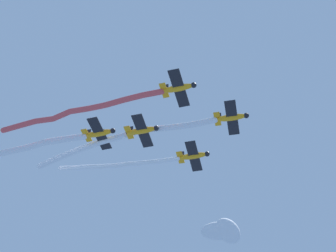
% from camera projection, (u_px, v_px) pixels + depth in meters
% --- Properties ---
extents(airplane_lead, '(4.84, 6.37, 1.57)m').
position_uv_depth(airplane_lead, '(232.00, 117.00, 70.21)').
color(airplane_lead, orange).
extents(smoke_trail_lead, '(25.18, 10.86, 1.50)m').
position_uv_depth(smoke_trail_lead, '(122.00, 139.00, 73.40)').
color(smoke_trail_lead, white).
extents(airplane_left_wing, '(4.85, 6.37, 1.57)m').
position_uv_depth(airplane_left_wing, '(194.00, 156.00, 74.84)').
color(airplane_left_wing, orange).
extents(smoke_trail_left_wing, '(17.86, 5.19, 2.39)m').
position_uv_depth(smoke_trail_left_wing, '(117.00, 164.00, 76.61)').
color(smoke_trail_left_wing, white).
extents(airplane_right_wing, '(4.86, 6.36, 1.57)m').
position_uv_depth(airplane_right_wing, '(179.00, 88.00, 67.07)').
color(airplane_right_wing, orange).
extents(smoke_trail_right_wing, '(22.29, 9.16, 1.65)m').
position_uv_depth(smoke_trail_right_wing, '(79.00, 111.00, 70.17)').
color(smoke_trail_right_wing, '#DB4C4C').
extents(airplane_slot, '(4.86, 6.36, 1.57)m').
position_uv_depth(airplane_slot, '(142.00, 131.00, 71.63)').
color(airplane_slot, orange).
extents(airplane_trail, '(4.86, 6.36, 1.57)m').
position_uv_depth(airplane_trail, '(99.00, 133.00, 72.84)').
color(airplane_trail, orange).
extents(smoke_trail_trail, '(16.66, 6.16, 1.39)m').
position_uv_depth(smoke_trail_trail, '(28.00, 148.00, 74.37)').
color(smoke_trail_trail, white).
extents(cloud_east, '(10.60, 10.34, 3.36)m').
position_uv_depth(cloud_east, '(224.00, 231.00, 118.64)').
color(cloud_east, white).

